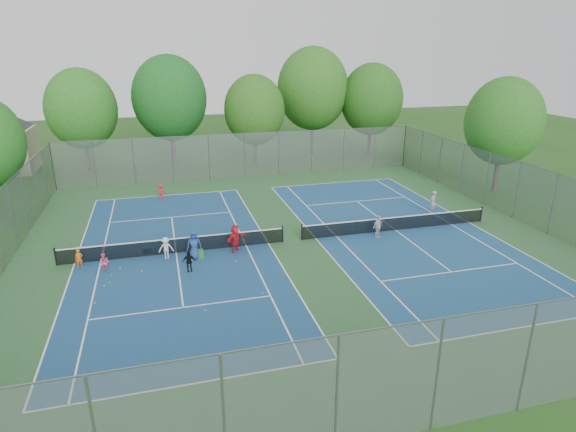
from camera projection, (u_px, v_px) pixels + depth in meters
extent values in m
plane|color=#204A17|center=(292.00, 241.00, 29.61)|extent=(120.00, 120.00, 0.00)
cube|color=#29582E|center=(292.00, 241.00, 29.61)|extent=(32.00, 32.00, 0.01)
cube|color=navy|center=(176.00, 253.00, 27.87)|extent=(10.97, 23.77, 0.01)
cube|color=navy|center=(395.00, 230.00, 31.34)|extent=(10.97, 23.77, 0.01)
cube|color=black|center=(176.00, 246.00, 27.73)|extent=(12.87, 0.10, 0.91)
cube|color=black|center=(396.00, 224.00, 31.19)|extent=(12.87, 0.10, 0.91)
cube|color=gray|center=(245.00, 155.00, 43.50)|extent=(32.00, 0.10, 4.00)
cube|color=gray|center=(437.00, 376.00, 14.39)|extent=(32.00, 0.10, 4.00)
cube|color=gray|center=(517.00, 191.00, 32.90)|extent=(0.10, 32.00, 4.00)
cylinder|color=#443326|center=(88.00, 153.00, 45.58)|extent=(0.36, 0.36, 3.50)
ellipsoid|color=#296A1E|center=(81.00, 109.00, 44.20)|extent=(6.40, 6.40, 7.36)
cylinder|color=#443326|center=(173.00, 145.00, 48.41)|extent=(0.36, 0.36, 3.85)
ellipsoid|color=#19571D|center=(170.00, 98.00, 46.87)|extent=(7.20, 7.20, 8.28)
cylinder|color=#443326|center=(255.00, 148.00, 48.69)|extent=(0.36, 0.36, 3.15)
ellipsoid|color=#2C5E1B|center=(254.00, 110.00, 47.41)|extent=(6.00, 6.00, 6.90)
cylinder|color=#443326|center=(312.00, 135.00, 52.97)|extent=(0.36, 0.36, 4.20)
ellipsoid|color=#2C631C|center=(313.00, 89.00, 51.32)|extent=(7.60, 7.60, 8.74)
cylinder|color=#443326|center=(370.00, 139.00, 52.76)|extent=(0.36, 0.36, 3.50)
ellipsoid|color=#255A1A|center=(372.00, 99.00, 51.35)|extent=(6.60, 6.60, 7.59)
cylinder|color=#443326|center=(496.00, 171.00, 39.19)|extent=(0.36, 0.36, 3.50)
ellipsoid|color=#26621C|center=(504.00, 121.00, 37.86)|extent=(6.00, 6.00, 6.90)
cube|color=blue|center=(147.00, 250.00, 27.91)|extent=(0.48, 0.48, 0.31)
cube|color=#268E2A|center=(201.00, 254.00, 27.08)|extent=(0.30, 0.30, 0.54)
imported|color=orange|center=(79.00, 259.00, 25.89)|extent=(0.41, 0.30, 1.06)
imported|color=#E95A8A|center=(105.00, 263.00, 25.35)|extent=(0.63, 0.56, 1.08)
imported|color=silver|center=(166.00, 248.00, 26.99)|extent=(0.84, 0.50, 1.28)
imported|color=black|center=(189.00, 261.00, 25.43)|extent=(0.69, 0.31, 1.16)
imported|color=navy|center=(194.00, 245.00, 26.86)|extent=(0.88, 0.63, 1.68)
imported|color=red|center=(235.00, 239.00, 27.81)|extent=(1.52, 1.30, 1.65)
imported|color=red|center=(161.00, 192.00, 37.66)|extent=(0.79, 0.51, 1.17)
imported|color=gray|center=(433.00, 202.00, 34.21)|extent=(0.74, 0.66, 1.69)
imported|color=silver|center=(378.00, 227.00, 29.92)|extent=(0.93, 0.68, 1.46)
sphere|color=#B1C32D|center=(263.00, 294.00, 23.25)|extent=(0.07, 0.07, 0.07)
sphere|color=#B1CC2F|center=(112.00, 275.00, 25.13)|extent=(0.07, 0.07, 0.07)
sphere|color=#C4E234|center=(236.00, 261.00, 26.74)|extent=(0.07, 0.07, 0.07)
sphere|color=#D3E936|center=(142.00, 271.00, 25.56)|extent=(0.07, 0.07, 0.07)
sphere|color=yellow|center=(120.00, 269.00, 25.83)|extent=(0.07, 0.07, 0.07)
sphere|color=#D3EE37|center=(189.00, 265.00, 26.34)|extent=(0.07, 0.07, 0.07)
sphere|color=#D2F338|center=(95.00, 292.00, 23.44)|extent=(0.07, 0.07, 0.07)
sphere|color=#CAD331|center=(95.00, 303.00, 22.38)|extent=(0.07, 0.07, 0.07)
sphere|color=#E4F138|center=(205.00, 311.00, 21.75)|extent=(0.07, 0.07, 0.07)
sphere|color=#C9E435|center=(191.00, 261.00, 26.81)|extent=(0.07, 0.07, 0.07)
sphere|color=yellow|center=(110.00, 283.00, 24.31)|extent=(0.07, 0.07, 0.07)
sphere|color=#AAC52D|center=(104.00, 286.00, 23.97)|extent=(0.07, 0.07, 0.07)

